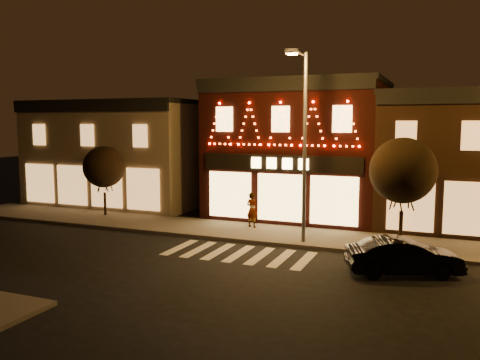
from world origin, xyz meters
The scene contains 10 objects.
ground centered at (0.00, 0.00, 0.00)m, with size 120.00×120.00×0.00m, color black.
sidewalk_far centered at (2.00, 8.00, 0.07)m, with size 44.00×4.00×0.15m, color #47423D.
building_left centered at (-13.00, 13.99, 3.66)m, with size 12.20×8.28×7.30m.
building_pulp centered at (0.00, 13.98, 4.16)m, with size 10.20×8.34×8.30m.
building_right_a centered at (9.50, 13.99, 3.76)m, with size 9.20×8.28×7.50m.
streetlamp_mid centered at (2.20, 6.46, 5.36)m, with size 0.58×2.03×8.87m.
tree_left centered at (-10.92, 8.84, 3.11)m, with size 2.53×2.53×4.24m.
tree_right centered at (6.59, 7.52, 3.66)m, with size 3.00×3.00×5.01m.
dark_sedan centered at (7.01, 3.58, 0.71)m, with size 1.50×4.29×1.41m, color black.
pedestrian centered at (-1.23, 8.88, 1.11)m, with size 0.70×0.46×1.91m, color gray.
Camera 1 is at (8.23, -15.98, 5.83)m, focal length 37.20 mm.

